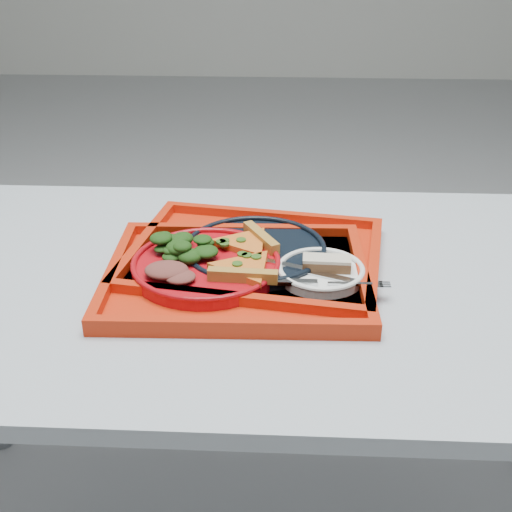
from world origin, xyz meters
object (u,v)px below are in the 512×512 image
(tray_main, at_px, (237,278))
(dinner_plate, at_px, (206,267))
(tray_far, at_px, (255,259))
(navy_plate, at_px, (255,252))
(dessert_bar, at_px, (327,263))

(tray_main, relative_size, dinner_plate, 1.73)
(tray_main, xyz_separation_m, tray_far, (0.03, 0.07, 0.00))
(tray_far, distance_m, dinner_plate, 0.10)
(tray_far, xyz_separation_m, dinner_plate, (-0.08, -0.06, 0.02))
(tray_far, height_order, dinner_plate, dinner_plate)
(navy_plate, relative_size, dessert_bar, 3.11)
(tray_far, bearing_deg, navy_plate, 8.72)
(tray_main, relative_size, navy_plate, 1.73)
(tray_main, height_order, dessert_bar, dessert_bar)
(dinner_plate, bearing_deg, navy_plate, 37.29)
(tray_far, xyz_separation_m, dessert_bar, (0.13, -0.07, 0.03))
(tray_main, height_order, navy_plate, navy_plate)
(tray_main, bearing_deg, dessert_bar, 0.30)
(tray_main, xyz_separation_m, navy_plate, (0.03, 0.07, 0.01))
(dinner_plate, relative_size, navy_plate, 1.00)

